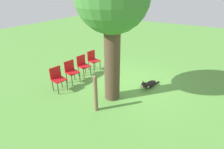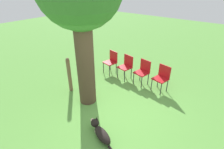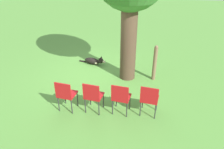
% 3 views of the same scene
% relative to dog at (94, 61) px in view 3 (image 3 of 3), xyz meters
% --- Properties ---
extents(ground_plane, '(30.00, 30.00, 0.00)m').
position_rel_dog_xyz_m(ground_plane, '(0.88, 0.39, -0.14)').
color(ground_plane, '#56933D').
extents(dog, '(0.47, 1.07, 0.39)m').
position_rel_dog_xyz_m(dog, '(0.00, 0.00, 0.00)').
color(dog, black).
rests_on(dog, ground_plane).
extents(fence_post, '(0.12, 0.12, 1.21)m').
position_rel_dog_xyz_m(fence_post, '(0.91, 2.18, 0.47)').
color(fence_post, brown).
rests_on(fence_post, ground_plane).
extents(red_chair_0, '(0.50, 0.51, 0.91)m').
position_rel_dog_xyz_m(red_chair_0, '(2.83, -0.25, 0.39)').
color(red_chair_0, '#B21419').
rests_on(red_chair_0, ground_plane).
extents(red_chair_1, '(0.50, 0.51, 0.91)m').
position_rel_dog_xyz_m(red_chair_1, '(2.83, 0.47, 0.39)').
color(red_chair_1, '#B21419').
rests_on(red_chair_1, ground_plane).
extents(red_chair_2, '(0.50, 0.51, 0.91)m').
position_rel_dog_xyz_m(red_chair_2, '(2.83, 1.19, 0.39)').
color(red_chair_2, '#B21419').
rests_on(red_chair_2, ground_plane).
extents(red_chair_3, '(0.50, 0.51, 0.91)m').
position_rel_dog_xyz_m(red_chair_3, '(2.82, 1.91, 0.39)').
color(red_chair_3, '#B21419').
rests_on(red_chair_3, ground_plane).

